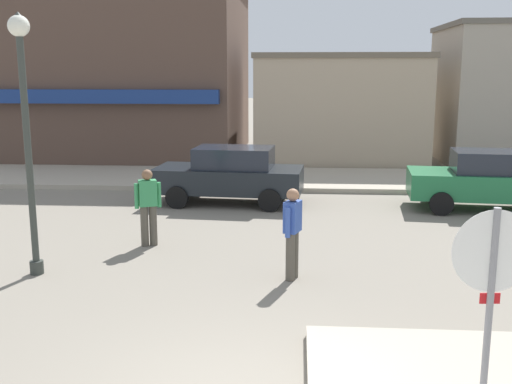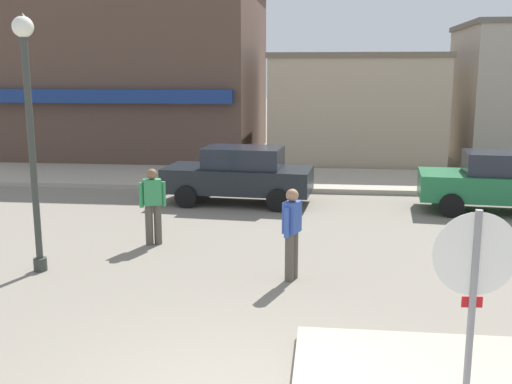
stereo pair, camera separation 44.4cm
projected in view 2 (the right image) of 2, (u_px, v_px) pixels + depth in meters
The scene contains 9 objects.
kerb_far at pixel (292, 179), 19.88m from camera, with size 80.00×4.00×0.15m, color #A89E8C.
stop_sign at pixel (473, 290), 5.70m from camera, with size 0.82×0.09×2.30m.
lamp_post at pixel (29, 107), 10.34m from camera, with size 0.36×0.36×4.54m.
parked_car_nearest at pixel (240, 174), 16.43m from camera, with size 4.12×2.12×1.56m.
parked_car_second at pixel (501, 181), 15.35m from camera, with size 4.14×2.17×1.56m.
pedestrian_crossing_near at pixel (292, 231), 10.30m from camera, with size 0.33×0.55×1.61m.
pedestrian_crossing_far at pixel (153, 204), 12.43m from camera, with size 0.54×0.34×1.61m.
building_corner_shop at pixel (132, 69), 26.37m from camera, with size 11.35×9.57×7.43m.
building_storefront_left_near at pixel (354, 108), 24.09m from camera, with size 6.62×5.70×4.26m.
Camera 2 is at (1.04, -5.69, 3.55)m, focal length 42.00 mm.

